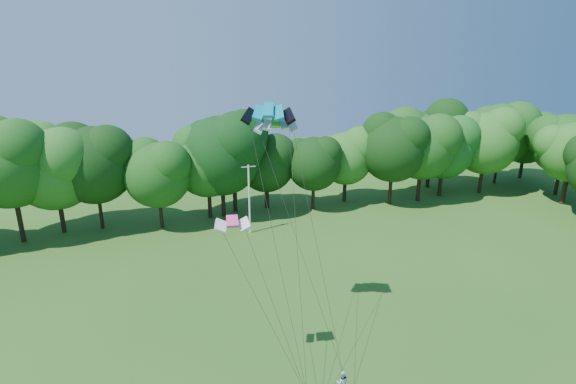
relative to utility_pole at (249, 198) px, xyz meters
name	(u,v)px	position (x,y,z in m)	size (l,w,h in m)	color
utility_pole	(249,198)	(0.00, 0.00, 0.00)	(1.53, 0.19, 7.63)	silver
kite_flyer_right	(342,382)	(-0.91, -25.10, -3.16)	(0.75, 0.59, 1.55)	#B5D5FB
kite_teal	(269,110)	(-2.84, -17.28, 11.63)	(3.40, 2.35, 0.83)	#05899C
kite_green	(276,122)	(-2.34, -17.22, 10.83)	(2.94, 1.95, 0.58)	#45CF1F
kite_pink	(232,221)	(-6.21, -21.26, 6.11)	(2.08, 1.22, 0.45)	#FA4592
tree_back_center	(220,140)	(-1.71, 6.08, 5.32)	(10.19, 10.19, 14.82)	black
tree_back_east	(445,141)	(27.73, 4.21, 3.69)	(8.40, 8.40, 12.21)	black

